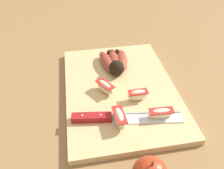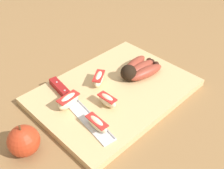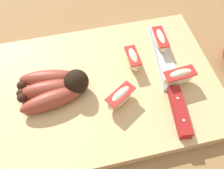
{
  "view_description": "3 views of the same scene",
  "coord_description": "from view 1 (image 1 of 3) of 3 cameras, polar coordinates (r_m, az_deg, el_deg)",
  "views": [
    {
      "loc": [
        -0.5,
        0.1,
        0.46
      ],
      "look_at": [
        -0.02,
        0.02,
        0.04
      ],
      "focal_mm": 36.41,
      "sensor_mm": 36.0,
      "label": 1
    },
    {
      "loc": [
        -0.43,
        -0.43,
        0.51
      ],
      "look_at": [
        -0.03,
        -0.02,
        0.05
      ],
      "focal_mm": 44.1,
      "sensor_mm": 36.0,
      "label": 2
    },
    {
      "loc": [
        0.05,
        0.29,
        0.46
      ],
      "look_at": [
        -0.01,
        0.01,
        0.04
      ],
      "focal_mm": 43.11,
      "sensor_mm": 36.0,
      "label": 3
    }
  ],
  "objects": [
    {
      "name": "apple_wedge_middle",
      "position": [
        0.62,
        6.53,
        -2.58
      ],
      "size": [
        0.02,
        0.06,
        0.03
      ],
      "color": "beige",
      "rests_on": "cutting_board"
    },
    {
      "name": "banana_bunch",
      "position": [
        0.73,
        0.69,
        5.66
      ],
      "size": [
        0.14,
        0.1,
        0.05
      ],
      "color": "black",
      "rests_on": "cutting_board"
    },
    {
      "name": "ground_plane",
      "position": [
        0.69,
        1.42,
        -1.35
      ],
      "size": [
        6.0,
        6.0,
        0.0
      ],
      "primitive_type": "plane",
      "color": "olive"
    },
    {
      "name": "cutting_board",
      "position": [
        0.67,
        2.07,
        -1.18
      ],
      "size": [
        0.44,
        0.32,
        0.02
      ],
      "primitive_type": "cube",
      "color": "tan",
      "rests_on": "ground_plane"
    },
    {
      "name": "chefs_knife",
      "position": [
        0.57,
        -0.23,
        -8.3
      ],
      "size": [
        0.07,
        0.28,
        0.02
      ],
      "color": "silver",
      "rests_on": "cutting_board"
    },
    {
      "name": "apple_wedge_extra",
      "position": [
        0.64,
        -1.75,
        -0.61
      ],
      "size": [
        0.07,
        0.05,
        0.03
      ],
      "color": "beige",
      "rests_on": "cutting_board"
    },
    {
      "name": "apple_wedge_near",
      "position": [
        0.58,
        12.2,
        -7.05
      ],
      "size": [
        0.03,
        0.07,
        0.03
      ],
      "color": "beige",
      "rests_on": "cutting_board"
    },
    {
      "name": "apple_wedge_far",
      "position": [
        0.56,
        1.85,
        -8.38
      ],
      "size": [
        0.07,
        0.03,
        0.04
      ],
      "color": "beige",
      "rests_on": "cutting_board"
    }
  ]
}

